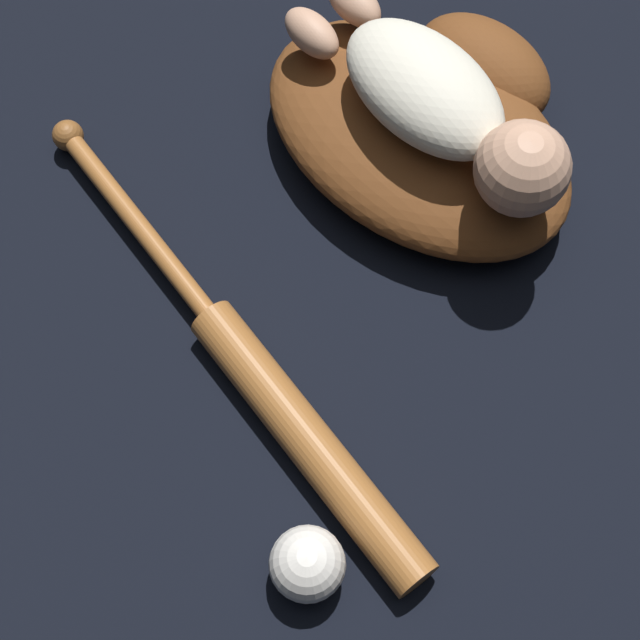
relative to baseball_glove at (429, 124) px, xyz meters
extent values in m
plane|color=black|center=(-0.05, -0.04, -0.04)|extent=(6.00, 6.00, 0.00)
ellipsoid|color=brown|center=(0.00, -0.02, 0.00)|extent=(0.38, 0.27, 0.09)
ellipsoid|color=brown|center=(-0.01, 0.09, 0.00)|extent=(0.17, 0.12, 0.09)
ellipsoid|color=silver|center=(0.00, -0.02, 0.08)|extent=(0.19, 0.11, 0.07)
sphere|color=tan|center=(0.13, -0.02, 0.09)|extent=(0.09, 0.09, 0.09)
ellipsoid|color=tan|center=(-0.13, 0.01, 0.06)|extent=(0.07, 0.04, 0.04)
ellipsoid|color=tan|center=(-0.13, -0.05, 0.06)|extent=(0.07, 0.04, 0.04)
cylinder|color=#9E602D|center=(0.16, -0.32, -0.02)|extent=(0.32, 0.08, 0.05)
cylinder|color=#9E602D|center=(-0.13, -0.29, -0.02)|extent=(0.26, 0.05, 0.02)
sphere|color=brown|center=(-0.26, -0.28, -0.02)|extent=(0.03, 0.03, 0.03)
sphere|color=white|center=(0.24, -0.40, -0.01)|extent=(0.07, 0.07, 0.07)
camera|label=1|loc=(0.38, -0.51, 0.93)|focal=60.00mm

